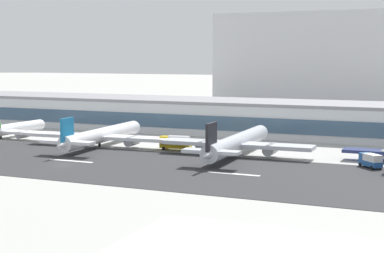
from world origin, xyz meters
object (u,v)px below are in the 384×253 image
service_fuel_truck_0 (175,142)px  distant_hotel_block (330,61)px  service_box_truck_1 (370,160)px  airliner_black_tail_gate_2 (236,143)px  terminal_building (228,116)px  airliner_navy_tail_gate_0 (1,131)px  airliner_blue_tail_gate_1 (100,136)px

service_fuel_truck_0 → distant_hotel_block: bearing=-100.1°
distant_hotel_block → service_box_truck_1: bearing=-75.4°
airliner_black_tail_gate_2 → distant_hotel_block: bearing=0.4°
distant_hotel_block → airliner_black_tail_gate_2: distant_hotel_block is taller
distant_hotel_block → airliner_black_tail_gate_2: bearing=-87.5°
terminal_building → airliner_black_tail_gate_2: size_ratio=4.25×
airliner_black_tail_gate_2 → airliner_navy_tail_gate_0: bearing=85.7°
terminal_building → airliner_navy_tail_gate_0: size_ratio=5.44×
distant_hotel_block → service_fuel_truck_0: 149.18m
airliner_navy_tail_gate_0 → service_fuel_truck_0: 58.89m
terminal_building → airliner_blue_tail_gate_1: size_ratio=4.52×
distant_hotel_block → airliner_blue_tail_gate_1: distant_hotel_block is taller
terminal_building → airliner_blue_tail_gate_1: 51.03m
airliner_blue_tail_gate_1 → service_box_truck_1: 74.24m
airliner_blue_tail_gate_1 → service_box_truck_1: bearing=-96.5°
distant_hotel_block → service_fuel_truck_0: size_ratio=12.64×
terminal_building → airliner_navy_tail_gate_0: bearing=-143.3°
terminal_building → service_box_truck_1: bearing=-43.3°
service_box_truck_1 → service_fuel_truck_0: bearing=38.0°
airliner_navy_tail_gate_0 → service_fuel_truck_0: (58.88, 1.06, -0.56)m
service_fuel_truck_0 → service_box_truck_1: bearing=166.8°
terminal_building → distant_hotel_block: (12.72, 104.63, 17.64)m
distant_hotel_block → airliner_black_tail_gate_2: 152.70m
terminal_building → airliner_navy_tail_gate_0: terminal_building is taller
service_box_truck_1 → terminal_building: bearing=2.6°
airliner_blue_tail_gate_1 → terminal_building: bearing=-28.4°
distant_hotel_block → service_box_truck_1: size_ratio=18.40×
service_fuel_truck_0 → service_box_truck_1: size_ratio=1.46×
distant_hotel_block → airliner_navy_tail_gate_0: size_ratio=2.83×
airliner_black_tail_gate_2 → service_box_truck_1: size_ratio=8.34×
airliner_navy_tail_gate_0 → service_fuel_truck_0: airliner_navy_tail_gate_0 is taller
airliner_black_tail_gate_2 → service_box_truck_1: airliner_black_tail_gate_2 is taller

